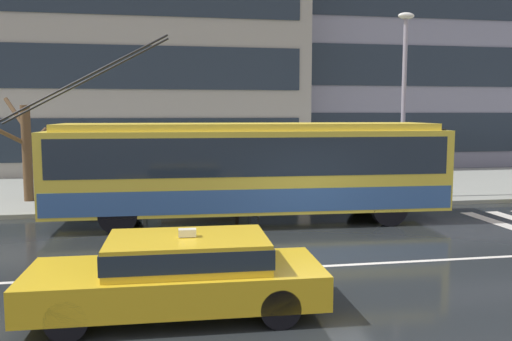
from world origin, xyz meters
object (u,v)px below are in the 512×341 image
at_px(pedestrian_walking_past, 216,153).
at_px(street_tree_bare, 26,148).
at_px(trolleybus, 250,168).
at_px(bus_shelter, 199,146).
at_px(taxi_oncoming_near, 181,271).
at_px(pedestrian_at_shelter, 183,154).
at_px(street_lamp, 404,90).
at_px(pedestrian_approaching_curb, 237,154).

distance_m(pedestrian_walking_past, street_tree_bare, 6.65).
distance_m(trolleybus, bus_shelter, 3.37).
xyz_separation_m(taxi_oncoming_near, pedestrian_at_shelter, (0.50, 11.52, 1.01)).
bearing_deg(bus_shelter, street_lamp, -2.98).
relative_size(trolleybus, street_lamp, 1.93).
bearing_deg(street_tree_bare, street_lamp, -6.88).
height_order(bus_shelter, pedestrian_approaching_curb, bus_shelter).
bearing_deg(bus_shelter, pedestrian_approaching_curb, 21.00).
height_order(pedestrian_at_shelter, pedestrian_walking_past, pedestrian_walking_past).
bearing_deg(street_tree_bare, bus_shelter, -11.61).
distance_m(trolleybus, pedestrian_at_shelter, 4.90).
xyz_separation_m(pedestrian_approaching_curb, street_tree_bare, (-7.37, 0.69, 0.25)).
height_order(bus_shelter, street_tree_bare, street_tree_bare).
distance_m(taxi_oncoming_near, pedestrian_walking_past, 11.16).
relative_size(trolleybus, taxi_oncoming_near, 2.70).
xyz_separation_m(taxi_oncoming_near, street_tree_bare, (-4.97, 11.25, 1.29)).
distance_m(trolleybus, street_tree_bare, 8.44).
relative_size(trolleybus, bus_shelter, 3.11).
bearing_deg(taxi_oncoming_near, pedestrian_approaching_curb, 77.23).
bearing_deg(taxi_oncoming_near, pedestrian_at_shelter, 87.51).
relative_size(bus_shelter, pedestrian_walking_past, 2.07).
xyz_separation_m(pedestrian_at_shelter, pedestrian_approaching_curb, (1.89, -0.95, 0.02)).
bearing_deg(pedestrian_walking_past, street_lamp, -11.30).
bearing_deg(pedestrian_walking_past, pedestrian_at_shelter, 155.39).
bearing_deg(trolleybus, pedestrian_walking_past, 98.57).
relative_size(pedestrian_walking_past, street_tree_bare, 0.55).
xyz_separation_m(pedestrian_at_shelter, street_tree_bare, (-5.47, -0.26, 0.28)).
bearing_deg(pedestrian_walking_past, trolleybus, -81.43).
bearing_deg(trolleybus, pedestrian_at_shelter, 111.28).
height_order(pedestrian_at_shelter, pedestrian_approaching_curb, pedestrian_approaching_curb).
bearing_deg(trolleybus, street_tree_bare, 149.32).
distance_m(taxi_oncoming_near, pedestrian_at_shelter, 11.57).
bearing_deg(pedestrian_at_shelter, bus_shelter, -71.78).
relative_size(pedestrian_walking_past, street_lamp, 0.30).
height_order(taxi_oncoming_near, pedestrian_at_shelter, pedestrian_at_shelter).
xyz_separation_m(bus_shelter, street_tree_bare, (-5.96, 1.22, -0.09)).
bearing_deg(pedestrian_approaching_curb, taxi_oncoming_near, -102.77).
bearing_deg(pedestrian_approaching_curb, pedestrian_at_shelter, 153.37).
relative_size(pedestrian_at_shelter, street_tree_bare, 0.54).
xyz_separation_m(taxi_oncoming_near, pedestrian_walking_past, (1.67, 10.98, 1.06)).
bearing_deg(taxi_oncoming_near, street_lamp, 49.08).
xyz_separation_m(pedestrian_at_shelter, pedestrian_walking_past, (1.17, -0.54, 0.05)).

